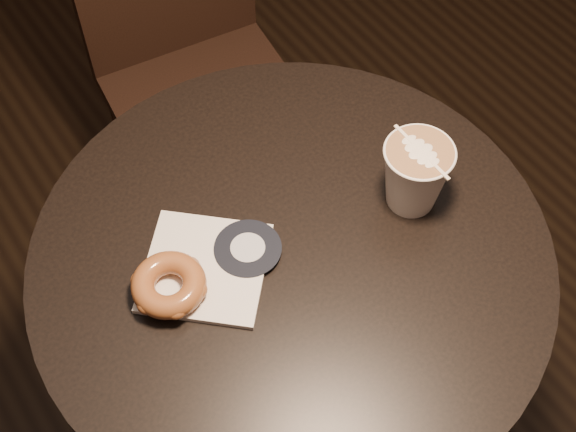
% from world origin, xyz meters
% --- Properties ---
extents(cafe_table, '(0.70, 0.70, 0.75)m').
position_xyz_m(cafe_table, '(0.00, 0.00, 0.55)').
color(cafe_table, black).
rests_on(cafe_table, ground).
extents(chair, '(0.41, 0.41, 0.94)m').
position_xyz_m(chair, '(0.19, 0.65, 0.52)').
color(chair, black).
rests_on(chair, ground).
extents(pastry_bag, '(0.22, 0.22, 0.01)m').
position_xyz_m(pastry_bag, '(-0.11, 0.04, 0.75)').
color(pastry_bag, silver).
rests_on(pastry_bag, cafe_table).
extents(doughnut, '(0.10, 0.10, 0.03)m').
position_xyz_m(doughnut, '(-0.16, 0.03, 0.77)').
color(doughnut, brown).
rests_on(doughnut, pastry_bag).
extents(latte_cup, '(0.10, 0.10, 0.11)m').
position_xyz_m(latte_cup, '(0.18, -0.02, 0.80)').
color(latte_cup, silver).
rests_on(latte_cup, cafe_table).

